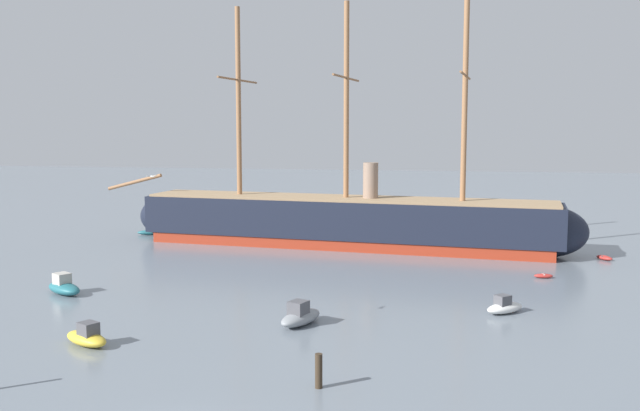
# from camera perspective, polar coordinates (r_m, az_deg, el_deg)

# --- Properties ---
(tall_ship) EXTENTS (60.30, 14.85, 29.02)m
(tall_ship) POSITION_cam_1_polar(r_m,az_deg,el_deg) (84.10, 2.13, -1.25)
(tall_ship) COLOR maroon
(tall_ship) RESTS_ON ground
(motorboat_foreground_left) EXTENTS (4.16, 3.24, 1.62)m
(motorboat_foreground_left) POSITION_cam_1_polar(r_m,az_deg,el_deg) (49.65, -18.54, -10.16)
(motorboat_foreground_left) COLOR gold
(motorboat_foreground_left) RESTS_ON ground
(motorboat_near_centre) EXTENTS (3.29, 4.71, 1.83)m
(motorboat_near_centre) POSITION_cam_1_polar(r_m,az_deg,el_deg) (51.83, -1.62, -9.03)
(motorboat_near_centre) COLOR gray
(motorboat_near_centre) RESTS_ON ground
(motorboat_mid_left) EXTENTS (4.63, 3.82, 1.82)m
(motorboat_mid_left) POSITION_cam_1_polar(r_m,az_deg,el_deg) (64.82, -20.22, -6.26)
(motorboat_mid_left) COLOR #236670
(motorboat_mid_left) RESTS_ON ground
(motorboat_mid_right) EXTENTS (3.57, 3.41, 1.47)m
(motorboat_mid_right) POSITION_cam_1_polar(r_m,az_deg,el_deg) (56.74, 14.84, -8.00)
(motorboat_mid_right) COLOR silver
(motorboat_mid_right) RESTS_ON ground
(dinghy_alongside_stern) EXTENTS (1.87, 1.00, 0.42)m
(dinghy_alongside_stern) POSITION_cam_1_polar(r_m,az_deg,el_deg) (70.58, 17.81, -5.50)
(dinghy_alongside_stern) COLOR #B22D28
(dinghy_alongside_stern) RESTS_ON ground
(sailboat_far_left) EXTENTS (3.58, 1.87, 4.46)m
(sailboat_far_left) POSITION_cam_1_polar(r_m,az_deg,el_deg) (96.16, -13.69, -2.12)
(sailboat_far_left) COLOR #236670
(sailboat_far_left) RESTS_ON ground
(dinghy_far_right) EXTENTS (1.95, 2.28, 0.50)m
(dinghy_far_right) POSITION_cam_1_polar(r_m,az_deg,el_deg) (82.16, 22.24, -3.97)
(dinghy_far_right) COLOR #B22D28
(dinghy_far_right) RESTS_ON ground
(motorboat_distant_centre) EXTENTS (1.51, 3.61, 1.51)m
(motorboat_distant_centre) POSITION_cam_1_polar(r_m,az_deg,el_deg) (95.96, 3.66, -1.87)
(motorboat_distant_centre) COLOR gray
(motorboat_distant_centre) RESTS_ON ground
(mooring_piling_nearest) EXTENTS (0.41, 0.41, 1.97)m
(mooring_piling_nearest) POSITION_cam_1_polar(r_m,az_deg,el_deg) (39.83, -0.11, -13.38)
(mooring_piling_nearest) COLOR #382B1E
(mooring_piling_nearest) RESTS_ON ground
(seagull_in_flight) EXTENTS (0.42, 1.01, 0.13)m
(seagull_in_flight) POSITION_cam_1_polar(r_m,az_deg,el_deg) (47.79, -13.59, 2.33)
(seagull_in_flight) COLOR silver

